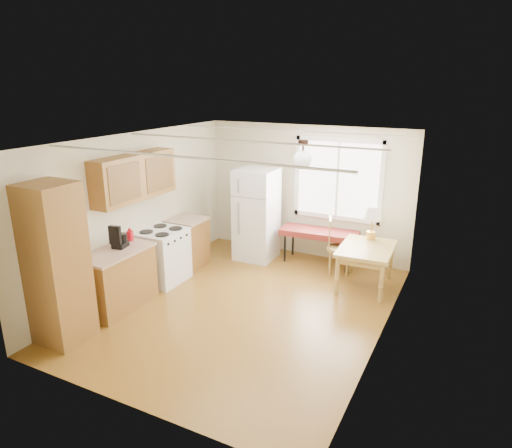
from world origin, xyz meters
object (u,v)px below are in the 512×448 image
Objects in this scene: bench at (319,234)px; chair at (334,242)px; dining_table at (366,253)px; refrigerator at (256,214)px.

chair reaches higher than bench.
dining_table is 1.16× the size of chair.
refrigerator reaches higher than chair.
chair is at bearing -2.08° from refrigerator.
chair is at bearing 149.73° from dining_table.
refrigerator is 1.56m from chair.
refrigerator is at bearing -172.33° from bench.
refrigerator is 1.75× the size of chair.
chair reaches higher than dining_table.
refrigerator is at bearing 161.47° from chair.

